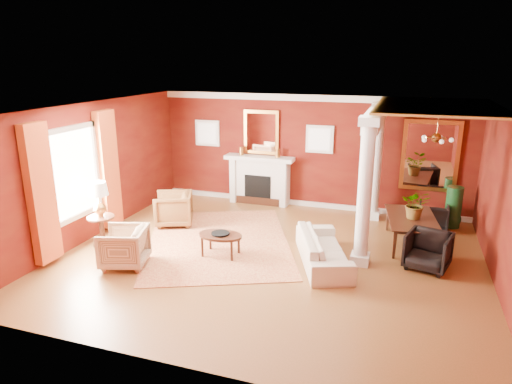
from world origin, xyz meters
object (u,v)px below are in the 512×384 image
(dining_table, at_px, (413,223))
(armchair_stripe, at_px, (124,245))
(sofa, at_px, (324,244))
(side_table, at_px, (99,204))
(armchair_leopard, at_px, (173,207))
(coffee_table, at_px, (220,236))

(dining_table, bearing_deg, armchair_stripe, 110.66)
(sofa, xyz_separation_m, dining_table, (1.59, 1.48, 0.09))
(side_table, height_order, dining_table, side_table)
(armchair_leopard, height_order, side_table, side_table)
(coffee_table, xyz_separation_m, side_table, (-2.53, -0.32, 0.51))
(armchair_stripe, distance_m, coffee_table, 1.84)
(armchair_leopard, height_order, dining_table, dining_table)
(sofa, bearing_deg, side_table, 76.64)
(armchair_leopard, relative_size, side_table, 0.62)
(armchair_leopard, height_order, armchair_stripe, armchair_leopard)
(armchair_stripe, bearing_deg, dining_table, 101.81)
(armchair_leopard, bearing_deg, armchair_stripe, -18.40)
(sofa, distance_m, armchair_leopard, 3.85)
(armchair_leopard, distance_m, dining_table, 5.33)
(coffee_table, relative_size, side_table, 0.64)
(side_table, bearing_deg, dining_table, 18.77)
(armchair_stripe, relative_size, coffee_table, 0.93)
(sofa, height_order, side_table, side_table)
(dining_table, bearing_deg, armchair_leopard, 87.67)
(side_table, bearing_deg, coffee_table, 7.12)
(armchair_stripe, relative_size, side_table, 0.60)
(armchair_leopard, bearing_deg, coffee_table, 30.61)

